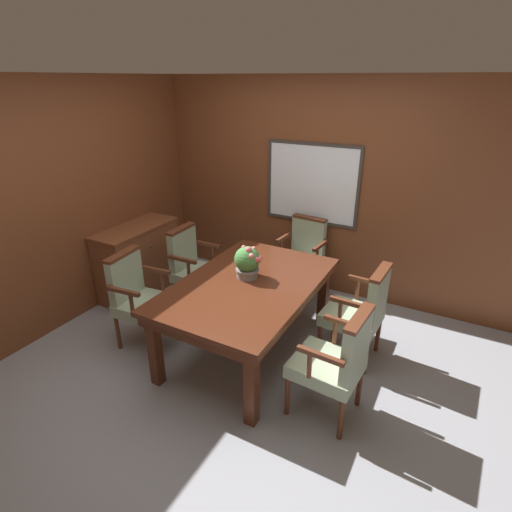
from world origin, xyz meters
TOP-DOWN VIEW (x-y plane):
  - ground_plane at (0.00, 0.00)m, footprint 14.00×14.00m
  - wall_back at (0.00, 1.82)m, footprint 7.20×0.08m
  - wall_left at (-1.95, 0.00)m, footprint 0.06×7.20m
  - dining_table at (0.02, 0.26)m, footprint 1.13×1.74m
  - chair_right_near at (0.99, -0.12)m, footprint 0.53×0.53m
  - chair_left_near at (-0.96, -0.11)m, footprint 0.54×0.54m
  - chair_right_far at (0.96, 0.65)m, footprint 0.52×0.52m
  - chair_head_far at (0.03, 1.55)m, footprint 0.53×0.54m
  - chair_left_far at (-0.91, 0.68)m, footprint 0.51×0.51m
  - potted_plant at (-0.03, 0.35)m, footprint 0.25×0.24m
  - sideboard_cabinet at (-1.70, 0.65)m, footprint 0.45×1.03m

SIDE VIEW (x-z plane):
  - ground_plane at x=0.00m, z-range 0.00..0.00m
  - sideboard_cabinet at x=-1.70m, z-range 0.00..0.84m
  - chair_right_near at x=0.99m, z-range 0.05..0.98m
  - chair_left_near at x=-0.96m, z-range 0.05..0.98m
  - chair_right_far at x=0.96m, z-range 0.05..0.98m
  - chair_head_far at x=0.03m, z-range 0.05..0.98m
  - chair_left_far at x=-0.91m, z-range 0.05..0.98m
  - dining_table at x=0.02m, z-range 0.27..1.01m
  - potted_plant at x=-0.03m, z-range 0.73..1.04m
  - wall_left at x=-1.95m, z-range 0.00..2.45m
  - wall_back at x=0.00m, z-range 0.00..2.45m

